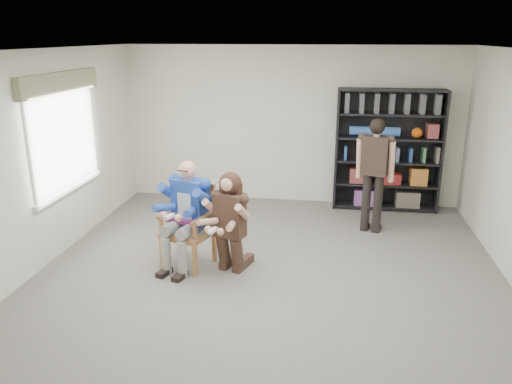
% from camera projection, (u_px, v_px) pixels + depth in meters
% --- Properties ---
extents(room_shell, '(6.00, 7.00, 2.80)m').
position_uv_depth(room_shell, '(266.00, 179.00, 5.65)').
color(room_shell, white).
rests_on(room_shell, ground).
extents(floor, '(6.00, 7.00, 0.01)m').
position_uv_depth(floor, '(265.00, 289.00, 6.07)').
color(floor, slate).
rests_on(floor, ground).
extents(window_left, '(0.16, 2.00, 1.75)m').
position_uv_depth(window_left, '(65.00, 135.00, 6.94)').
color(window_left, white).
rests_on(window_left, room_shell).
extents(armchair, '(0.80, 0.79, 1.11)m').
position_uv_depth(armchair, '(188.00, 226.00, 6.56)').
color(armchair, '#A4733F').
rests_on(armchair, floor).
extents(seated_man, '(0.85, 1.01, 1.44)m').
position_uv_depth(seated_man, '(187.00, 214.00, 6.51)').
color(seated_man, '#1F4295').
rests_on(seated_man, floor).
extents(kneeling_woman, '(0.79, 1.01, 1.32)m').
position_uv_depth(kneeling_woman, '(229.00, 224.00, 6.34)').
color(kneeling_woman, '#352017').
rests_on(kneeling_woman, floor).
extents(bookshelf, '(1.80, 0.38, 2.10)m').
position_uv_depth(bookshelf, '(388.00, 151.00, 8.61)').
color(bookshelf, black).
rests_on(bookshelf, floor).
extents(standing_man, '(0.62, 0.46, 1.78)m').
position_uv_depth(standing_man, '(374.00, 177.00, 7.61)').
color(standing_man, '#2C231C').
rests_on(standing_man, floor).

